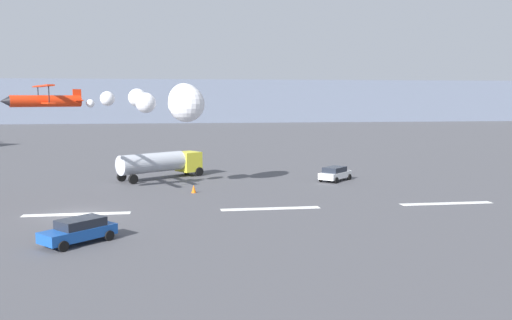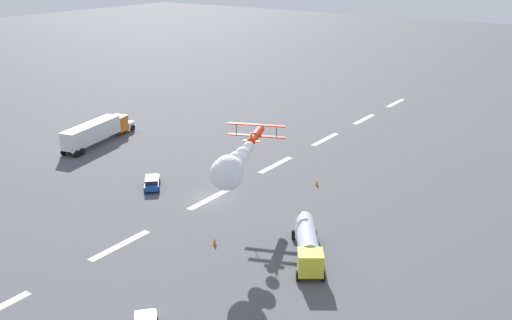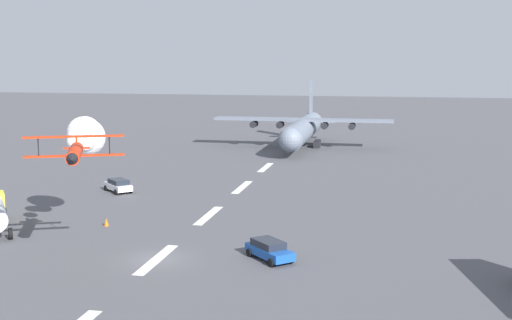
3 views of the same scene
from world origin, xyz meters
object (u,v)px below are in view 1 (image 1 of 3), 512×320
Objects in this scene: fuel_tanker_truck at (162,163)px; traffic_cone_far at (194,189)px; stunt_biplane_red at (172,101)px; followme_car_yellow at (79,230)px; airport_staff_sedan at (335,173)px.

fuel_tanker_truck is 12.48× the size of traffic_cone_far.
stunt_biplane_red is at bearing -81.03° from fuel_tanker_truck.
traffic_cone_far is at bearing 66.07° from followme_car_yellow.
followme_car_yellow is at bearing -113.93° from traffic_cone_far.
fuel_tanker_truck reaches higher than followme_car_yellow.
followme_car_yellow is at bearing -135.86° from airport_staff_sedan.
stunt_biplane_red is 19.15m from airport_staff_sedan.
stunt_biplane_red is 20.00m from followme_car_yellow.
traffic_cone_far is (-15.13, -5.19, -0.44)m from airport_staff_sedan.
fuel_tanker_truck is 2.16× the size of airport_staff_sedan.
fuel_tanker_truck reaches higher than airport_staff_sedan.
followme_car_yellow is 31.38m from airport_staff_sedan.
stunt_biplane_red is at bearing 153.12° from traffic_cone_far.
stunt_biplane_red is 3.68× the size of followme_car_yellow.
airport_staff_sedan is at bearing 13.98° from stunt_biplane_red.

